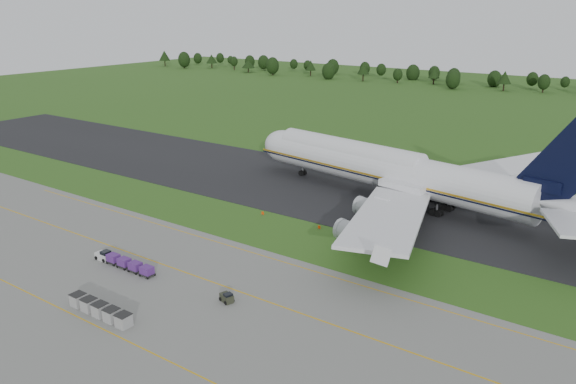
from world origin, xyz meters
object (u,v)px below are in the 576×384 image
Objects in this scene: baggage_train at (123,262)px; utility_cart at (227,298)px; uld_row at (100,310)px; edge_markers at (319,227)px; aircraft at (395,171)px.

utility_cart is (21.01, 1.00, -0.30)m from baggage_train.
utility_cart is 17.08m from uld_row.
uld_row is at bearing -99.47° from edge_markers.
baggage_train is 0.47× the size of edge_markers.
baggage_train is 36.47m from edge_markers.
baggage_train is 5.62× the size of utility_cart.
edge_markers is at bearing 62.37° from baggage_train.
baggage_train is at bearing -177.28° from utility_cart.
edge_markers is at bearing -100.55° from aircraft.
aircraft is 7.33× the size of uld_row.
baggage_train is 21.03m from utility_cart.
uld_row is 0.42× the size of edge_markers.
aircraft is at bearing 89.72° from utility_cart.
aircraft reaches higher than baggage_train.
utility_cart reaches higher than edge_markers.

